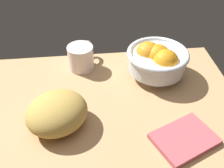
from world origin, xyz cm
name	(u,v)px	position (x,y,z in cm)	size (l,w,h in cm)	color
ground_plane	(107,120)	(0.00, 0.00, -1.50)	(76.07, 59.96, 3.00)	tan
fruit_bowl	(157,60)	(16.61, 15.80, 6.02)	(18.65, 18.65, 10.93)	silver
bread_loaf	(57,113)	(-12.68, -1.51, 4.36)	(15.77, 14.24, 8.72)	#B49144
napkin_folded	(184,139)	(17.78, -10.11, 0.71)	(14.50, 10.72, 1.42)	#B35057
mug	(81,57)	(-6.20, 22.97, 3.92)	(8.21, 11.71, 7.84)	silver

